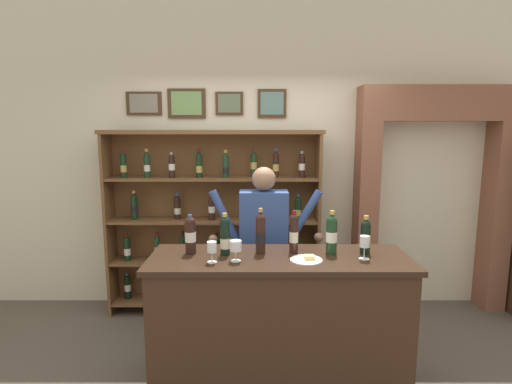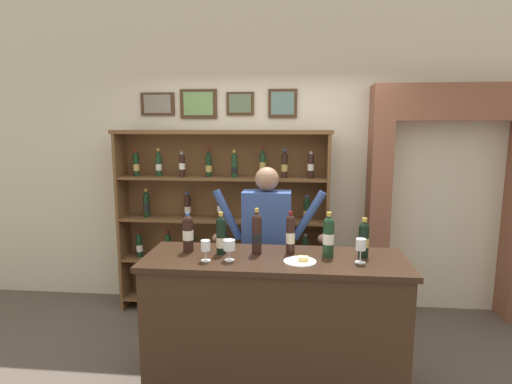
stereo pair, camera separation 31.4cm
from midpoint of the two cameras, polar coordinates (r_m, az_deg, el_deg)
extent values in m
cube|color=beige|center=(4.44, -1.68, 6.04)|extent=(12.00, 0.16, 3.43)
cube|color=#422B19|center=(4.54, -17.66, 11.82)|extent=(0.37, 0.02, 0.24)
cube|color=gray|center=(4.53, -17.72, 11.83)|extent=(0.30, 0.01, 0.19)
cube|color=#422B19|center=(4.43, -11.99, 12.13)|extent=(0.40, 0.02, 0.30)
cube|color=#689151|center=(4.42, -12.03, 12.14)|extent=(0.32, 0.01, 0.24)
cube|color=#422B19|center=(4.36, -6.07, 12.32)|extent=(0.29, 0.02, 0.24)
cube|color=#58684C|center=(4.35, -6.09, 12.33)|extent=(0.23, 0.01, 0.19)
cube|color=#422B19|center=(4.34, -0.03, 12.39)|extent=(0.30, 0.02, 0.29)
cube|color=slate|center=(4.33, -0.03, 12.40)|extent=(0.24, 0.01, 0.23)
cube|color=brown|center=(4.52, -21.99, -4.21)|extent=(0.03, 0.31, 1.92)
cube|color=brown|center=(4.22, 6.35, -4.49)|extent=(0.03, 0.31, 1.92)
cube|color=brown|center=(4.38, -8.04, -4.03)|extent=(2.18, 0.02, 1.92)
cube|color=brown|center=(4.51, -8.06, -14.91)|extent=(2.12, 0.29, 0.02)
cylinder|color=black|center=(4.70, -19.68, -12.73)|extent=(0.06, 0.06, 0.22)
sphere|color=black|center=(4.66, -19.76, -11.39)|extent=(0.06, 0.06, 0.06)
cylinder|color=black|center=(4.65, -19.78, -11.12)|extent=(0.02, 0.02, 0.06)
cylinder|color=navy|center=(4.64, -19.79, -10.91)|extent=(0.03, 0.03, 0.03)
cylinder|color=silver|center=(4.69, -19.69, -12.63)|extent=(0.07, 0.07, 0.07)
cylinder|color=#19381E|center=(4.59, -16.89, -13.13)|extent=(0.06, 0.06, 0.22)
sphere|color=#19381E|center=(4.55, -16.96, -11.78)|extent=(0.06, 0.06, 0.06)
cylinder|color=#19381E|center=(4.54, -16.97, -11.48)|extent=(0.03, 0.03, 0.06)
cylinder|color=#99999E|center=(4.53, -16.98, -11.24)|extent=(0.03, 0.03, 0.03)
cylinder|color=silver|center=(4.59, -16.89, -13.02)|extent=(0.07, 0.07, 0.07)
cylinder|color=black|center=(4.57, -13.43, -13.13)|extent=(0.06, 0.06, 0.21)
sphere|color=black|center=(4.53, -13.49, -11.85)|extent=(0.06, 0.06, 0.06)
cylinder|color=black|center=(4.52, -13.50, -11.50)|extent=(0.02, 0.02, 0.07)
cylinder|color=navy|center=(4.51, -13.51, -11.20)|extent=(0.03, 0.03, 0.03)
cylinder|color=silver|center=(4.58, -13.43, -13.27)|extent=(0.07, 0.07, 0.07)
cylinder|color=#19381E|center=(4.45, -9.96, -13.61)|extent=(0.06, 0.06, 0.21)
sphere|color=#19381E|center=(4.41, -10.00, -12.26)|extent=(0.06, 0.06, 0.06)
cylinder|color=#19381E|center=(4.40, -10.01, -11.93)|extent=(0.03, 0.03, 0.06)
cylinder|color=#B79338|center=(4.39, -10.02, -11.66)|extent=(0.03, 0.03, 0.03)
cylinder|color=beige|center=(4.45, -9.97, -13.49)|extent=(0.07, 0.07, 0.07)
cylinder|color=black|center=(4.47, -5.93, -13.44)|extent=(0.06, 0.06, 0.21)
sphere|color=black|center=(4.43, -5.96, -12.12)|extent=(0.06, 0.06, 0.06)
cylinder|color=black|center=(4.42, -5.96, -11.84)|extent=(0.03, 0.03, 0.06)
cylinder|color=#B79338|center=(4.42, -5.97, -11.61)|extent=(0.03, 0.03, 0.03)
cylinder|color=tan|center=(4.47, -5.94, -13.32)|extent=(0.07, 0.07, 0.07)
cylinder|color=black|center=(4.44, -2.97, -13.50)|extent=(0.06, 0.06, 0.22)
sphere|color=black|center=(4.39, -2.98, -12.10)|extent=(0.06, 0.06, 0.06)
cylinder|color=black|center=(4.38, -2.99, -11.70)|extent=(0.03, 0.03, 0.08)
cylinder|color=#B79338|center=(4.37, -2.99, -11.35)|extent=(0.03, 0.03, 0.03)
cylinder|color=tan|center=(4.44, -2.97, -13.74)|extent=(0.07, 0.07, 0.07)
cylinder|color=black|center=(4.46, 0.60, -13.48)|extent=(0.06, 0.06, 0.21)
sphere|color=black|center=(4.41, 0.60, -12.16)|extent=(0.06, 0.06, 0.06)
cylinder|color=black|center=(4.41, 0.60, -11.87)|extent=(0.03, 0.03, 0.06)
cylinder|color=navy|center=(4.40, 0.60, -11.63)|extent=(0.03, 0.03, 0.03)
cylinder|color=silver|center=(4.46, 0.60, -13.53)|extent=(0.07, 0.07, 0.07)
cylinder|color=black|center=(4.45, 3.97, -13.50)|extent=(0.06, 0.06, 0.21)
sphere|color=black|center=(4.41, 3.98, -12.16)|extent=(0.06, 0.06, 0.06)
cylinder|color=black|center=(4.40, 3.99, -11.76)|extent=(0.02, 0.02, 0.08)
cylinder|color=#B79338|center=(4.39, 3.99, -11.42)|extent=(0.03, 0.03, 0.03)
cylinder|color=silver|center=(4.45, 3.97, -13.43)|extent=(0.07, 0.07, 0.07)
cube|color=brown|center=(4.35, -8.19, -9.64)|extent=(2.12, 0.29, 0.02)
cylinder|color=black|center=(4.51, -19.80, -7.76)|extent=(0.07, 0.07, 0.22)
sphere|color=black|center=(4.48, -19.88, -6.34)|extent=(0.07, 0.07, 0.07)
cylinder|color=black|center=(4.48, -19.90, -6.03)|extent=(0.02, 0.02, 0.06)
cylinder|color=maroon|center=(4.47, -19.91, -5.78)|extent=(0.03, 0.03, 0.03)
cylinder|color=silver|center=(4.52, -19.79, -7.96)|extent=(0.07, 0.07, 0.07)
cylinder|color=#19381E|center=(4.42, -15.90, -7.97)|extent=(0.07, 0.07, 0.22)
sphere|color=#19381E|center=(4.38, -15.96, -6.54)|extent=(0.07, 0.07, 0.07)
cylinder|color=#19381E|center=(4.38, -15.98, -6.12)|extent=(0.03, 0.03, 0.08)
cylinder|color=maroon|center=(4.37, -16.00, -5.76)|extent=(0.03, 0.03, 0.03)
cylinder|color=tan|center=(4.41, -15.90, -7.89)|extent=(0.07, 0.07, 0.07)
cylinder|color=black|center=(4.37, -12.49, -8.02)|extent=(0.07, 0.07, 0.22)
sphere|color=black|center=(4.33, -12.54, -6.57)|extent=(0.07, 0.07, 0.07)
cylinder|color=black|center=(4.32, -12.56, -6.10)|extent=(0.03, 0.03, 0.08)
cylinder|color=black|center=(4.32, -12.57, -5.69)|extent=(0.03, 0.03, 0.03)
cylinder|color=silver|center=(4.36, -12.49, -7.92)|extent=(0.07, 0.07, 0.07)
cylinder|color=black|center=(4.31, -7.81, -8.13)|extent=(0.07, 0.07, 0.22)
sphere|color=black|center=(4.27, -7.84, -6.65)|extent=(0.07, 0.07, 0.07)
cylinder|color=black|center=(4.26, -7.85, -6.27)|extent=(0.03, 0.03, 0.07)
cylinder|color=black|center=(4.26, -7.86, -5.93)|extent=(0.03, 0.03, 0.03)
cylinder|color=tan|center=(4.30, -7.81, -8.05)|extent=(0.07, 0.07, 0.07)
cylinder|color=black|center=(4.30, -4.50, -7.98)|extent=(0.07, 0.07, 0.23)
sphere|color=black|center=(4.27, -4.52, -6.41)|extent=(0.07, 0.07, 0.07)
cylinder|color=black|center=(4.26, -4.52, -6.09)|extent=(0.03, 0.03, 0.06)
cylinder|color=navy|center=(4.26, -4.53, -5.83)|extent=(0.03, 0.03, 0.03)
cylinder|color=silver|center=(4.31, -4.49, -8.22)|extent=(0.07, 0.07, 0.07)
cylinder|color=#19381E|center=(4.30, 0.30, -8.03)|extent=(0.07, 0.07, 0.22)
sphere|color=#19381E|center=(4.27, 0.31, -6.52)|extent=(0.07, 0.07, 0.07)
cylinder|color=#19381E|center=(4.26, 0.31, -6.20)|extent=(0.03, 0.03, 0.06)
cylinder|color=navy|center=(4.25, 0.31, -5.93)|extent=(0.03, 0.03, 0.03)
cylinder|color=silver|center=(4.30, 0.30, -8.04)|extent=(0.07, 0.07, 0.07)
cylinder|color=#19381E|center=(4.26, 3.48, -8.20)|extent=(0.07, 0.07, 0.23)
sphere|color=#19381E|center=(4.22, 3.50, -6.65)|extent=(0.07, 0.07, 0.07)
cylinder|color=#19381E|center=(4.21, 3.50, -6.26)|extent=(0.03, 0.03, 0.07)
cylinder|color=#99999E|center=(4.21, 3.51, -5.93)|extent=(0.03, 0.03, 0.03)
cylinder|color=tan|center=(4.26, 3.48, -8.45)|extent=(0.07, 0.07, 0.07)
cube|color=brown|center=(4.23, -8.32, -4.02)|extent=(2.12, 0.29, 0.02)
cylinder|color=black|center=(4.40, -18.91, -2.31)|extent=(0.07, 0.07, 0.22)
sphere|color=black|center=(4.38, -18.99, -0.83)|extent=(0.07, 0.07, 0.07)
cylinder|color=black|center=(4.37, -19.01, -0.39)|extent=(0.03, 0.03, 0.08)
cylinder|color=#B79338|center=(4.37, -19.03, 0.00)|extent=(0.03, 0.03, 0.03)
cylinder|color=black|center=(4.40, -18.91, -2.37)|extent=(0.07, 0.07, 0.07)
cylinder|color=black|center=(4.30, -13.26, -2.42)|extent=(0.07, 0.07, 0.20)
sphere|color=black|center=(4.28, -13.31, -1.02)|extent=(0.07, 0.07, 0.07)
cylinder|color=black|center=(4.28, -13.32, -0.65)|extent=(0.03, 0.03, 0.07)
cylinder|color=navy|center=(4.27, -13.34, -0.32)|extent=(0.04, 0.04, 0.03)
cylinder|color=beige|center=(4.31, -13.25, -2.63)|extent=(0.07, 0.07, 0.06)
cylinder|color=black|center=(4.18, -8.58, -2.57)|extent=(0.07, 0.07, 0.20)
sphere|color=black|center=(4.16, -8.61, -1.12)|extent=(0.07, 0.07, 0.07)
cylinder|color=black|center=(4.16, -8.62, -0.70)|extent=(0.03, 0.03, 0.07)
cylinder|color=navy|center=(4.15, -8.63, -0.35)|extent=(0.03, 0.03, 0.03)
cylinder|color=silver|center=(4.18, -8.58, -2.46)|extent=(0.07, 0.07, 0.07)
cylinder|color=black|center=(4.15, -1.97, -2.51)|extent=(0.07, 0.07, 0.21)
sphere|color=black|center=(4.13, -1.98, -1.00)|extent=(0.07, 0.07, 0.07)
cylinder|color=black|center=(4.13, -1.98, -0.70)|extent=(0.03, 0.03, 0.06)
cylinder|color=black|center=(4.13, -1.98, -0.45)|extent=(0.03, 0.03, 0.03)
cylinder|color=silver|center=(4.15, -1.97, -2.56)|extent=(0.07, 0.07, 0.07)
cylinder|color=black|center=(4.16, 3.64, -2.59)|extent=(0.07, 0.07, 0.20)
sphere|color=black|center=(4.14, 3.65, -1.15)|extent=(0.07, 0.07, 0.07)
cylinder|color=black|center=(4.13, 3.66, -0.81)|extent=(0.03, 0.03, 0.06)
cylinder|color=navy|center=(4.13, 3.66, -0.52)|extent=(0.03, 0.03, 0.03)
cylinder|color=tan|center=(4.16, 3.64, -2.92)|extent=(0.07, 0.07, 0.06)
cube|color=brown|center=(4.15, -8.46, 1.86)|extent=(2.12, 0.29, 0.02)
cylinder|color=black|center=(4.36, -20.36, 3.31)|extent=(0.06, 0.06, 0.22)
sphere|color=black|center=(4.35, -20.44, 4.79)|extent=(0.06, 0.06, 0.06)
cylinder|color=black|center=(4.35, -20.45, 5.09)|extent=(0.02, 0.02, 0.06)
cylinder|color=maroon|center=(4.35, -20.47, 5.32)|extent=(0.03, 0.03, 0.03)
cylinder|color=tan|center=(4.36, -20.34, 3.09)|extent=(0.06, 0.06, 0.07)
cylinder|color=#19381E|center=(4.30, -17.32, 3.31)|extent=(0.06, 0.06, 0.20)
sphere|color=#19381E|center=(4.29, -17.38, 4.73)|extent=(0.06, 0.06, 0.06)
cylinder|color=#19381E|center=(4.29, -17.41, 5.21)|extent=(0.03, 0.03, 0.08)
cylinder|color=#B79338|center=(4.28, -17.43, 5.64)|extent=(0.03, 0.03, 0.03)
cylinder|color=silver|center=(4.30, -17.31, 3.22)|extent=(0.06, 0.06, 0.06)
cylinder|color=black|center=(4.20, -14.07, 3.31)|extent=(0.06, 0.06, 0.20)
sphere|color=black|center=(4.19, -14.12, 4.73)|extent=(0.06, 0.06, 0.06)
cylinder|color=black|center=(4.19, -14.14, 5.04)|extent=(0.03, 0.03, 0.06)
cylinder|color=#99999E|center=(4.19, -14.14, 5.28)|extent=(0.03, 0.03, 0.03)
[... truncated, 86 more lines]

